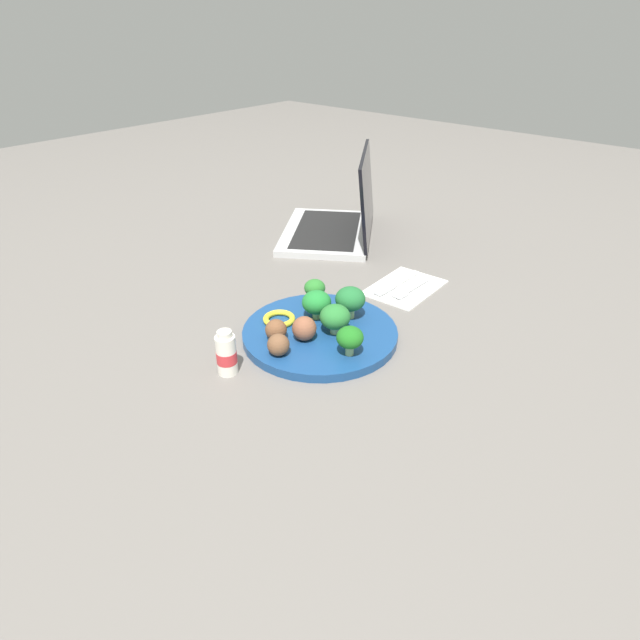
{
  "coord_description": "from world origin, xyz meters",
  "views": [
    {
      "loc": [
        0.63,
        0.55,
        0.52
      ],
      "look_at": [
        0.0,
        0.0,
        0.04
      ],
      "focal_mm": 30.42,
      "sensor_mm": 36.0,
      "label": 1
    }
  ],
  "objects_px": {
    "meatball_back_left": "(303,328)",
    "meatball_front_right": "(280,346)",
    "broccoli_floret_mid_left": "(350,299)",
    "laptop": "(338,221)",
    "broccoli_floret_back_right": "(350,338)",
    "broccoli_floret_far_rim": "(317,303)",
    "meatball_center": "(276,330)",
    "napkin": "(405,287)",
    "plate": "(320,333)",
    "pepper_ring_far_rim": "(279,319)",
    "yogurt_bottle": "(226,354)",
    "broccoli_floret_back_left": "(335,317)",
    "fork": "(410,288)",
    "broccoli_floret_front_right": "(315,288)",
    "knife": "(396,284)"
  },
  "relations": [
    {
      "from": "broccoli_floret_mid_left",
      "to": "broccoli_floret_back_left",
      "type": "xyz_separation_m",
      "value": [
        0.06,
        0.01,
        -0.01
      ]
    },
    {
      "from": "yogurt_bottle",
      "to": "broccoli_floret_front_right",
      "type": "bearing_deg",
      "value": -173.01
    },
    {
      "from": "broccoli_floret_mid_left",
      "to": "broccoli_floret_far_rim",
      "type": "height_order",
      "value": "broccoli_floret_mid_left"
    },
    {
      "from": "laptop",
      "to": "broccoli_floret_front_right",
      "type": "bearing_deg",
      "value": 32.8
    },
    {
      "from": "broccoli_floret_back_right",
      "to": "broccoli_floret_front_right",
      "type": "relative_size",
      "value": 1.03
    },
    {
      "from": "yogurt_bottle",
      "to": "fork",
      "type": "bearing_deg",
      "value": 171.37
    },
    {
      "from": "meatball_center",
      "to": "laptop",
      "type": "xyz_separation_m",
      "value": [
        -0.48,
        -0.26,
        0.01
      ]
    },
    {
      "from": "broccoli_floret_far_rim",
      "to": "laptop",
      "type": "xyz_separation_m",
      "value": [
        -0.38,
        -0.26,
        -0.01
      ]
    },
    {
      "from": "broccoli_floret_back_left",
      "to": "broccoli_floret_far_rim",
      "type": "bearing_deg",
      "value": -107.13
    },
    {
      "from": "napkin",
      "to": "knife",
      "type": "distance_m",
      "value": 0.02
    },
    {
      "from": "broccoli_floret_mid_left",
      "to": "pepper_ring_far_rim",
      "type": "bearing_deg",
      "value": -42.37
    },
    {
      "from": "fork",
      "to": "meatball_center",
      "type": "bearing_deg",
      "value": -10.32
    },
    {
      "from": "meatball_center",
      "to": "napkin",
      "type": "xyz_separation_m",
      "value": [
        -0.34,
        0.04,
        -0.03
      ]
    },
    {
      "from": "broccoli_floret_back_right",
      "to": "pepper_ring_far_rim",
      "type": "height_order",
      "value": "broccoli_floret_back_right"
    },
    {
      "from": "broccoli_floret_back_right",
      "to": "broccoli_floret_front_right",
      "type": "xyz_separation_m",
      "value": [
        -0.1,
        -0.16,
        0.0
      ]
    },
    {
      "from": "broccoli_floret_back_left",
      "to": "broccoli_floret_far_rim",
      "type": "xyz_separation_m",
      "value": [
        -0.02,
        -0.06,
        0.0
      ]
    },
    {
      "from": "meatball_back_left",
      "to": "knife",
      "type": "xyz_separation_m",
      "value": [
        -0.3,
        -0.01,
        -0.03
      ]
    },
    {
      "from": "plate",
      "to": "meatball_front_right",
      "type": "distance_m",
      "value": 0.11
    },
    {
      "from": "broccoli_floret_back_left",
      "to": "meatball_center",
      "type": "height_order",
      "value": "broccoli_floret_back_left"
    },
    {
      "from": "plate",
      "to": "meatball_back_left",
      "type": "bearing_deg",
      "value": -4.36
    },
    {
      "from": "broccoli_floret_mid_left",
      "to": "fork",
      "type": "xyz_separation_m",
      "value": [
        -0.19,
        0.01,
        -0.05
      ]
    },
    {
      "from": "meatball_front_right",
      "to": "laptop",
      "type": "relative_size",
      "value": 0.1
    },
    {
      "from": "meatball_center",
      "to": "laptop",
      "type": "distance_m",
      "value": 0.55
    },
    {
      "from": "fork",
      "to": "yogurt_bottle",
      "type": "xyz_separation_m",
      "value": [
        0.44,
        -0.07,
        0.03
      ]
    },
    {
      "from": "broccoli_floret_far_rim",
      "to": "meatball_center",
      "type": "relative_size",
      "value": 1.44
    },
    {
      "from": "broccoli_floret_front_right",
      "to": "fork",
      "type": "height_order",
      "value": "broccoli_floret_front_right"
    },
    {
      "from": "meatball_back_left",
      "to": "yogurt_bottle",
      "type": "relative_size",
      "value": 0.55
    },
    {
      "from": "meatball_back_left",
      "to": "laptop",
      "type": "xyz_separation_m",
      "value": [
        -0.45,
        -0.29,
        0.0
      ]
    },
    {
      "from": "broccoli_floret_mid_left",
      "to": "laptop",
      "type": "height_order",
      "value": "laptop"
    },
    {
      "from": "broccoli_floret_back_right",
      "to": "pepper_ring_far_rim",
      "type": "relative_size",
      "value": 0.87
    },
    {
      "from": "broccoli_floret_far_rim",
      "to": "laptop",
      "type": "distance_m",
      "value": 0.46
    },
    {
      "from": "plate",
      "to": "meatball_back_left",
      "type": "distance_m",
      "value": 0.05
    },
    {
      "from": "broccoli_floret_back_right",
      "to": "meatball_back_left",
      "type": "xyz_separation_m",
      "value": [
        0.01,
        -0.09,
        -0.01
      ]
    },
    {
      "from": "broccoli_floret_back_left",
      "to": "meatball_center",
      "type": "relative_size",
      "value": 1.43
    },
    {
      "from": "broccoli_floret_back_left",
      "to": "fork",
      "type": "height_order",
      "value": "broccoli_floret_back_left"
    },
    {
      "from": "meatball_center",
      "to": "meatball_front_right",
      "type": "bearing_deg",
      "value": 52.28
    },
    {
      "from": "broccoli_floret_far_rim",
      "to": "napkin",
      "type": "bearing_deg",
      "value": 170.75
    },
    {
      "from": "meatball_back_left",
      "to": "laptop",
      "type": "relative_size",
      "value": 0.11
    },
    {
      "from": "broccoli_floret_back_right",
      "to": "fork",
      "type": "xyz_separation_m",
      "value": [
        -0.29,
        -0.07,
        -0.04
      ]
    },
    {
      "from": "broccoli_floret_mid_left",
      "to": "pepper_ring_far_rim",
      "type": "xyz_separation_m",
      "value": [
        0.1,
        -0.09,
        -0.03
      ]
    },
    {
      "from": "broccoli_floret_front_right",
      "to": "meatball_back_left",
      "type": "height_order",
      "value": "broccoli_floret_front_right"
    },
    {
      "from": "napkin",
      "to": "broccoli_floret_mid_left",
      "type": "bearing_deg",
      "value": 1.72
    },
    {
      "from": "broccoli_floret_mid_left",
      "to": "napkin",
      "type": "bearing_deg",
      "value": -178.28
    },
    {
      "from": "meatball_back_left",
      "to": "meatball_front_right",
      "type": "relative_size",
      "value": 1.14
    },
    {
      "from": "meatball_center",
      "to": "broccoli_floret_far_rim",
      "type": "bearing_deg",
      "value": 177.66
    },
    {
      "from": "plate",
      "to": "laptop",
      "type": "distance_m",
      "value": 0.5
    },
    {
      "from": "fork",
      "to": "broccoli_floret_mid_left",
      "type": "bearing_deg",
      "value": -3.57
    },
    {
      "from": "broccoli_floret_back_right",
      "to": "broccoli_floret_far_rim",
      "type": "distance_m",
      "value": 0.13
    },
    {
      "from": "broccoli_floret_back_right",
      "to": "broccoli_floret_far_rim",
      "type": "height_order",
      "value": "broccoli_floret_far_rim"
    },
    {
      "from": "broccoli_floret_far_rim",
      "to": "plate",
      "type": "bearing_deg",
      "value": 49.37
    }
  ]
}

